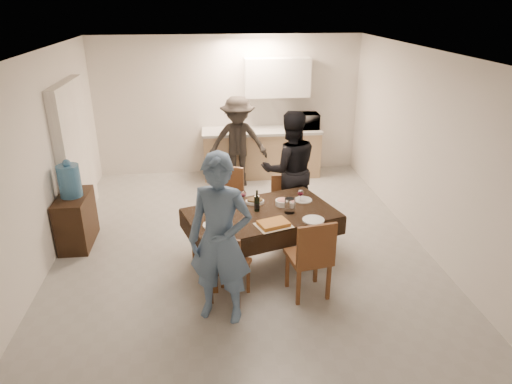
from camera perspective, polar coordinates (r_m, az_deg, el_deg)
floor at (r=6.47m, az=-1.74°, el=-6.51°), size 5.00×6.00×0.02m
ceiling at (r=5.66m, az=-2.07°, el=17.02°), size 5.00×6.00×0.02m
wall_back at (r=8.83m, az=-3.49°, el=10.66°), size 5.00×0.02×2.60m
wall_front at (r=3.26m, az=2.46°, el=-12.60°), size 5.00×0.02×2.60m
wall_left at (r=6.28m, az=-25.32°, el=3.22°), size 0.02×6.00×2.60m
wall_right at (r=6.61m, az=20.35°, el=4.95°), size 0.02×6.00×2.60m
stub_partition at (r=7.41m, az=-21.70°, el=4.60°), size 0.15×1.40×2.10m
kitchen_base_cabinet at (r=8.80m, az=0.68°, el=4.79°), size 2.20×0.60×0.86m
kitchen_worktop at (r=8.67m, az=0.70°, el=7.64°), size 2.24×0.64×0.05m
upper_cabinet at (r=8.64m, az=2.65°, el=14.12°), size 1.20×0.34×0.70m
dining_table at (r=5.76m, az=0.66°, el=-2.84°), size 2.06×1.57×0.71m
chair_near_left at (r=5.06m, az=-3.30°, el=-8.62°), size 0.53×0.55×0.48m
chair_near_right at (r=5.13m, az=6.85°, el=-7.43°), size 0.52×0.52×0.54m
chair_far_left at (r=6.34m, az=-4.10°, el=-0.98°), size 0.62×0.64×0.54m
chair_far_right at (r=6.49m, az=3.89°, el=-1.36°), size 0.38×0.38×0.46m
console at (r=6.80m, az=-21.55°, el=-3.28°), size 0.39×0.79×0.73m
water_jug at (r=6.57m, az=-22.29°, el=1.29°), size 0.29×0.29×0.44m
wine_bottle at (r=5.72m, az=0.11°, el=-1.07°), size 0.07×0.07×0.28m
water_pitcher at (r=5.71m, az=4.22°, el=-1.71°), size 0.13×0.13×0.19m
savoury_tart at (r=5.41m, az=2.21°, el=-3.98°), size 0.48×0.42×0.05m
salad_bowl at (r=5.93m, az=3.33°, el=-1.33°), size 0.19×0.19×0.07m
mushroom_dish at (r=5.98m, az=-0.14°, el=-1.24°), size 0.22×0.22×0.04m
wine_glass_a at (r=5.44m, az=-4.78°, el=-3.04°), size 0.09×0.09×0.19m
wine_glass_b at (r=6.01m, az=5.59°, el=-0.48°), size 0.08×0.08×0.18m
wine_glass_c at (r=5.96m, az=-1.59°, el=-0.61°), size 0.08×0.08×0.18m
plate_near_left at (r=5.44m, az=-5.26°, el=-4.12°), size 0.27×0.27×0.02m
plate_near_right at (r=5.57m, az=7.19°, el=-3.48°), size 0.27×0.27×0.02m
plate_far_left at (r=5.98m, az=-5.41°, el=-1.50°), size 0.28×0.28×0.02m
plate_far_right at (r=6.10m, az=5.92°, el=-0.99°), size 0.23×0.23×0.01m
microwave at (r=8.76m, az=6.10°, el=8.83°), size 0.52×0.35×0.29m
person_near at (r=4.68m, az=-4.49°, el=-6.05°), size 0.78×0.64×1.85m
person_far at (r=6.71m, az=4.25°, el=2.82°), size 0.89×0.72×1.75m
person_kitchen at (r=8.21m, az=-2.29°, el=6.26°), size 1.06×0.61×1.64m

